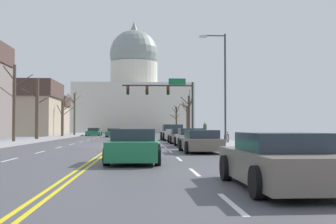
# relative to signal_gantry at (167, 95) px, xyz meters

# --- Properties ---
(ground) EXTENTS (20.00, 180.00, 0.20)m
(ground) POSITION_rel_signal_gantry_xyz_m (-4.75, -15.10, -4.87)
(ground) COLOR #48484D
(signal_gantry) EXTENTS (7.91, 0.41, 6.59)m
(signal_gantry) POSITION_rel_signal_gantry_xyz_m (0.00, 0.00, 0.00)
(signal_gantry) COLOR #28282D
(signal_gantry) RESTS_ON ground
(street_lamp_right) EXTENTS (2.01, 0.24, 8.24)m
(street_lamp_right) POSITION_rel_signal_gantry_xyz_m (3.21, -15.34, 0.07)
(street_lamp_right) COLOR #333338
(street_lamp_right) RESTS_ON ground
(capitol_building) EXTENTS (29.18, 18.97, 28.73)m
(capitol_building) POSITION_rel_signal_gantry_xyz_m (-4.75, 62.28, 4.83)
(capitol_building) COLOR beige
(capitol_building) RESTS_ON ground
(pickup_truck_near_00) EXTENTS (2.45, 5.80, 1.59)m
(pickup_truck_near_00) POSITION_rel_signal_gantry_xyz_m (0.35, -4.42, -4.18)
(pickup_truck_near_00) COLOR #ADB2B7
(pickup_truck_near_00) RESTS_ON ground
(sedan_near_01) EXTENTS (2.08, 4.48, 1.20)m
(sedan_near_01) POSITION_rel_signal_gantry_xyz_m (0.44, -12.08, -4.33)
(sedan_near_01) COLOR #6B6056
(sedan_near_01) RESTS_ON ground
(sedan_near_02) EXTENTS (2.13, 4.64, 1.26)m
(sedan_near_02) POSITION_rel_signal_gantry_xyz_m (0.59, -17.78, -4.30)
(sedan_near_02) COLOR #9EA3A8
(sedan_near_02) RESTS_ON ground
(sedan_near_03) EXTENTS (2.08, 4.43, 1.19)m
(sedan_near_03) POSITION_rel_signal_gantry_xyz_m (0.31, -24.23, -4.32)
(sedan_near_03) COLOR #6B6056
(sedan_near_03) RESTS_ON ground
(sedan_near_04) EXTENTS (2.14, 4.75, 1.28)m
(sedan_near_04) POSITION_rel_signal_gantry_xyz_m (-3.11, -30.35, -4.28)
(sedan_near_04) COLOR #1E7247
(sedan_near_04) RESTS_ON ground
(sedan_near_05) EXTENTS (2.07, 4.58, 1.23)m
(sedan_near_05) POSITION_rel_signal_gantry_xyz_m (0.23, -37.42, -4.30)
(sedan_near_05) COLOR #6B6056
(sedan_near_05) RESTS_ON ground
(sedan_oncoming_00) EXTENTS (2.09, 4.33, 1.15)m
(sedan_oncoming_00) POSITION_rel_signal_gantry_xyz_m (-6.48, 10.03, -4.33)
(sedan_oncoming_00) COLOR #1E7247
(sedan_oncoming_00) RESTS_ON ground
(sedan_oncoming_01) EXTENTS (2.20, 4.51, 1.18)m
(sedan_oncoming_01) POSITION_rel_signal_gantry_xyz_m (-10.07, 18.55, -4.34)
(sedan_oncoming_01) COLOR #1E7247
(sedan_oncoming_01) RESTS_ON ground
(flank_building_00) EXTENTS (13.30, 10.02, 7.94)m
(flank_building_00) POSITION_rel_signal_gantry_xyz_m (-21.71, 16.03, -0.85)
(flank_building_00) COLOR tan
(flank_building_00) RESTS_ON ground
(flank_building_02) EXTENTS (12.92, 6.24, 7.03)m
(flank_building_02) POSITION_rel_signal_gantry_xyz_m (-23.10, 34.00, -1.32)
(flank_building_02) COLOR tan
(flank_building_02) RESTS_ON ground
(bare_tree_00) EXTENTS (1.48, 1.68, 5.34)m
(bare_tree_00) POSITION_rel_signal_gantry_xyz_m (4.13, 17.17, -2.32)
(bare_tree_00) COLOR #4C3D2D
(bare_tree_00) RESTS_ON ground
(bare_tree_01) EXTENTS (2.52, 2.82, 6.48)m
(bare_tree_01) POSITION_rel_signal_gantry_xyz_m (-13.60, -10.26, -1.25)
(bare_tree_01) COLOR #4C3D2D
(bare_tree_01) RESTS_ON ground
(bare_tree_02) EXTENTS (1.12, 2.05, 5.31)m
(bare_tree_02) POSITION_rel_signal_gantry_xyz_m (3.52, 29.50, -2.01)
(bare_tree_02) COLOR #423328
(bare_tree_02) RESTS_ON ground
(bare_tree_03) EXTENTS (2.25, 1.67, 6.09)m
(bare_tree_03) POSITION_rel_signal_gantry_xyz_m (-13.35, -3.41, -1.63)
(bare_tree_03) COLOR #4C3D2D
(bare_tree_03) RESTS_ON ground
(bare_tree_04) EXTENTS (1.89, 1.26, 5.00)m
(bare_tree_04) POSITION_rel_signal_gantry_xyz_m (3.93, 35.03, -2.31)
(bare_tree_04) COLOR #423328
(bare_tree_04) RESTS_ON ground
(bare_tree_05) EXTENTS (2.40, 1.73, 5.76)m
(bare_tree_05) POSITION_rel_signal_gantry_xyz_m (-13.20, 9.83, -2.22)
(bare_tree_05) COLOR brown
(bare_tree_05) RESTS_ON ground
(bare_tree_06) EXTENTS (1.56, 1.80, 5.98)m
(bare_tree_06) POSITION_rel_signal_gantry_xyz_m (3.17, 6.62, -1.96)
(bare_tree_06) COLOR #423328
(bare_tree_06) RESTS_ON ground
(bare_tree_07) EXTENTS (2.17, 1.10, 6.57)m
(bare_tree_07) POSITION_rel_signal_gantry_xyz_m (-12.67, 16.15, -1.45)
(bare_tree_07) COLOR brown
(bare_tree_07) RESTS_ON ground
(pedestrian_00) EXTENTS (0.35, 0.34, 1.66)m
(pedestrian_00) POSITION_rel_signal_gantry_xyz_m (3.11, -7.38, -3.82)
(pedestrian_00) COLOR black
(pedestrian_00) RESTS_ON ground
(bicycle_parked) EXTENTS (0.12, 1.77, 0.85)m
(bicycle_parked) POSITION_rel_signal_gantry_xyz_m (4.03, -12.90, -4.40)
(bicycle_parked) COLOR black
(bicycle_parked) RESTS_ON ground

